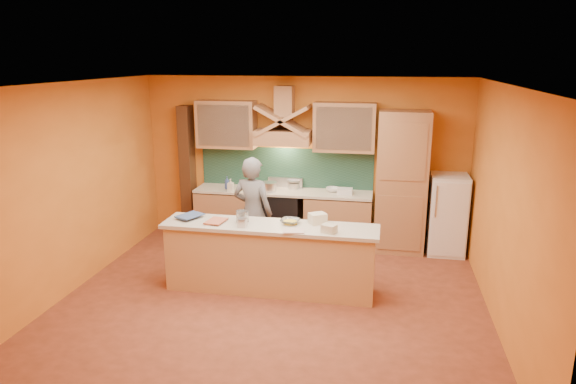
% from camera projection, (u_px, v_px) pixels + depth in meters
% --- Properties ---
extents(floor, '(5.50, 5.00, 0.01)m').
position_uv_depth(floor, '(273.00, 300.00, 6.77)').
color(floor, brown).
rests_on(floor, ground).
extents(ceiling, '(5.50, 5.00, 0.01)m').
position_uv_depth(ceiling, '(271.00, 84.00, 6.05)').
color(ceiling, white).
rests_on(ceiling, wall_back).
extents(wall_back, '(5.50, 0.02, 2.80)m').
position_uv_depth(wall_back, '(303.00, 160.00, 8.78)').
color(wall_back, orange).
rests_on(wall_back, floor).
extents(wall_front, '(5.50, 0.02, 2.80)m').
position_uv_depth(wall_front, '(203.00, 281.00, 4.03)').
color(wall_front, orange).
rests_on(wall_front, floor).
extents(wall_left, '(0.02, 5.00, 2.80)m').
position_uv_depth(wall_left, '(73.00, 188.00, 6.91)').
color(wall_left, orange).
rests_on(wall_left, floor).
extents(wall_right, '(0.02, 5.00, 2.80)m').
position_uv_depth(wall_right, '(504.00, 210.00, 5.91)').
color(wall_right, orange).
rests_on(wall_right, floor).
extents(base_cabinet_left, '(1.10, 0.60, 0.86)m').
position_uv_depth(base_cabinet_left, '(230.00, 215.00, 8.97)').
color(base_cabinet_left, '#AB774E').
rests_on(base_cabinet_left, floor).
extents(base_cabinet_right, '(1.10, 0.60, 0.86)m').
position_uv_depth(base_cabinet_right, '(338.00, 221.00, 8.63)').
color(base_cabinet_right, '#AB774E').
rests_on(base_cabinet_right, floor).
extents(counter_top, '(3.00, 0.62, 0.04)m').
position_uv_depth(counter_top, '(283.00, 192.00, 8.68)').
color(counter_top, beige).
rests_on(counter_top, base_cabinet_left).
extents(stove, '(0.60, 0.58, 0.90)m').
position_uv_depth(stove, '(283.00, 217.00, 8.79)').
color(stove, black).
rests_on(stove, floor).
extents(backsplash, '(3.00, 0.03, 0.70)m').
position_uv_depth(backsplash, '(286.00, 168.00, 8.86)').
color(backsplash, '#1B3D31').
rests_on(backsplash, wall_back).
extents(range_hood, '(0.92, 0.50, 0.24)m').
position_uv_depth(range_hood, '(283.00, 137.00, 8.49)').
color(range_hood, '#AB774E').
rests_on(range_hood, wall_back).
extents(hood_chimney, '(0.30, 0.30, 0.50)m').
position_uv_depth(hood_chimney, '(284.00, 101.00, 8.44)').
color(hood_chimney, '#AB774E').
rests_on(hood_chimney, wall_back).
extents(upper_cabinet_left, '(1.00, 0.35, 0.80)m').
position_uv_depth(upper_cabinet_left, '(227.00, 124.00, 8.70)').
color(upper_cabinet_left, '#AB774E').
rests_on(upper_cabinet_left, wall_back).
extents(upper_cabinet_right, '(1.00, 0.35, 0.80)m').
position_uv_depth(upper_cabinet_right, '(345.00, 127.00, 8.34)').
color(upper_cabinet_right, '#AB774E').
rests_on(upper_cabinet_right, wall_back).
extents(pantry_column, '(0.80, 0.60, 2.30)m').
position_uv_depth(pantry_column, '(401.00, 182.00, 8.26)').
color(pantry_column, '#AB774E').
rests_on(pantry_column, floor).
extents(fridge, '(0.58, 0.60, 1.30)m').
position_uv_depth(fridge, '(447.00, 214.00, 8.25)').
color(fridge, white).
rests_on(fridge, floor).
extents(trim_column_left, '(0.20, 0.30, 2.30)m').
position_uv_depth(trim_column_left, '(188.00, 171.00, 9.07)').
color(trim_column_left, '#472816').
rests_on(trim_column_left, floor).
extents(island_body, '(2.80, 0.55, 0.88)m').
position_uv_depth(island_body, '(270.00, 260.00, 6.96)').
color(island_body, tan).
rests_on(island_body, floor).
extents(island_top, '(2.90, 0.62, 0.05)m').
position_uv_depth(island_top, '(270.00, 226.00, 6.83)').
color(island_top, beige).
rests_on(island_top, island_body).
extents(person, '(0.69, 0.52, 1.70)m').
position_uv_depth(person, '(253.00, 213.00, 7.67)').
color(person, slate).
rests_on(person, floor).
extents(pot_large, '(0.25, 0.25, 0.15)m').
position_uv_depth(pot_large, '(270.00, 188.00, 8.60)').
color(pot_large, silver).
rests_on(pot_large, stove).
extents(pot_small, '(0.22, 0.22, 0.12)m').
position_uv_depth(pot_small, '(294.00, 186.00, 8.78)').
color(pot_small, silver).
rests_on(pot_small, stove).
extents(soap_bottle_a, '(0.10, 0.10, 0.21)m').
position_uv_depth(soap_bottle_a, '(231.00, 185.00, 8.59)').
color(soap_bottle_a, silver).
rests_on(soap_bottle_a, counter_top).
extents(soap_bottle_b, '(0.12, 0.12, 0.22)m').
position_uv_depth(soap_bottle_b, '(227.00, 183.00, 8.73)').
color(soap_bottle_b, '#314788').
rests_on(soap_bottle_b, counter_top).
extents(bowl_back, '(0.24, 0.24, 0.07)m').
position_uv_depth(bowl_back, '(333.00, 190.00, 8.59)').
color(bowl_back, silver).
rests_on(bowl_back, counter_top).
extents(dish_rack, '(0.26, 0.20, 0.09)m').
position_uv_depth(dish_rack, '(345.00, 191.00, 8.45)').
color(dish_rack, silver).
rests_on(dish_rack, counter_top).
extents(book_lower, '(0.28, 0.35, 0.03)m').
position_uv_depth(book_lower, '(208.00, 220.00, 6.95)').
color(book_lower, '#BA5F42').
rests_on(book_lower, island_top).
extents(book_upper, '(0.39, 0.43, 0.03)m').
position_uv_depth(book_upper, '(184.00, 214.00, 7.17)').
color(book_upper, '#3D5486').
rests_on(book_upper, island_top).
extents(jar_large, '(0.17, 0.17, 0.17)m').
position_uv_depth(jar_large, '(241.00, 217.00, 6.89)').
color(jar_large, white).
rests_on(jar_large, island_top).
extents(jar_small, '(0.15, 0.15, 0.14)m').
position_uv_depth(jar_small, '(244.00, 217.00, 6.93)').
color(jar_small, silver).
rests_on(jar_small, island_top).
extents(kitchen_scale, '(0.11, 0.11, 0.09)m').
position_uv_depth(kitchen_scale, '(242.00, 224.00, 6.73)').
color(kitchen_scale, silver).
rests_on(kitchen_scale, island_top).
extents(mixing_bowl, '(0.30, 0.30, 0.06)m').
position_uv_depth(mixing_bowl, '(290.00, 221.00, 6.86)').
color(mixing_bowl, silver).
rests_on(mixing_bowl, island_top).
extents(cloth, '(0.29, 0.24, 0.02)m').
position_uv_depth(cloth, '(294.00, 231.00, 6.56)').
color(cloth, beige).
rests_on(cloth, island_top).
extents(grocery_bag_a, '(0.27, 0.26, 0.14)m').
position_uv_depth(grocery_bag_a, '(318.00, 218.00, 6.87)').
color(grocery_bag_a, beige).
rests_on(grocery_bag_a, island_top).
extents(grocery_bag_b, '(0.22, 0.19, 0.11)m').
position_uv_depth(grocery_bag_b, '(329.00, 229.00, 6.50)').
color(grocery_bag_b, beige).
rests_on(grocery_bag_b, island_top).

